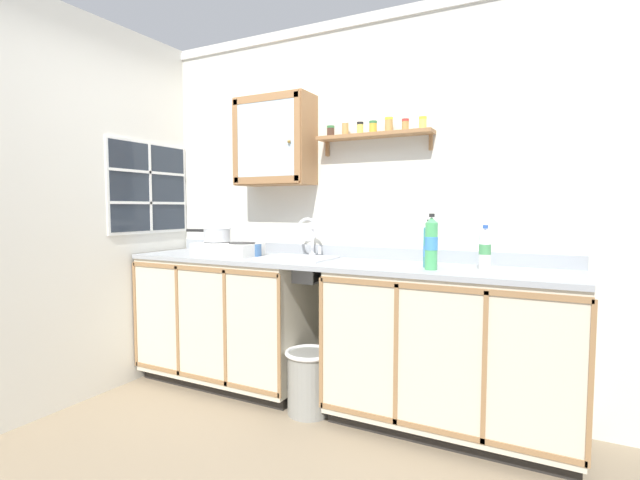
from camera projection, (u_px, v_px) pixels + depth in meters
floor at (308, 421)px, 2.82m from camera, size 6.02×6.02×0.00m
back_wall at (348, 207)px, 3.25m from camera, size 3.62×0.07×2.63m
side_wall_left at (91, 208)px, 3.15m from camera, size 0.05×3.36×2.63m
lower_cabinet_run at (227, 321)px, 3.43m from camera, size 1.31×0.58×0.94m
lower_cabinet_run_right at (450, 352)px, 2.67m from camera, size 1.42×0.58×0.94m
countertop at (328, 263)px, 3.00m from camera, size 2.98×0.60×0.03m
backsplash at (345, 251)px, 3.24m from camera, size 2.98×0.02×0.08m
sink at (298, 263)px, 3.15m from camera, size 0.49×0.41×0.42m
hot_plate_stove at (228, 249)px, 3.36m from camera, size 0.48×0.27×0.10m
saucepan at (217, 234)px, 3.42m from camera, size 0.35×0.21×0.10m
bottle_soda_green_0 at (431, 243)px, 2.58m from camera, size 0.07×0.07×0.32m
bottle_opaque_white_1 at (485, 249)px, 2.57m from camera, size 0.07×0.07×0.25m
bottle_detergent_teal_2 at (429, 246)px, 2.68m from camera, size 0.07×0.07×0.28m
mug at (255, 250)px, 3.29m from camera, size 0.09×0.12×0.09m
wall_cabinet at (275, 141)px, 3.32m from camera, size 0.58×0.27×0.64m
spice_shelf at (374, 133)px, 3.03m from camera, size 0.80×0.14×0.22m
window at (149, 188)px, 3.56m from camera, size 0.03×0.77×0.71m
trash_bin at (309, 381)px, 2.93m from camera, size 0.31×0.31×0.41m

